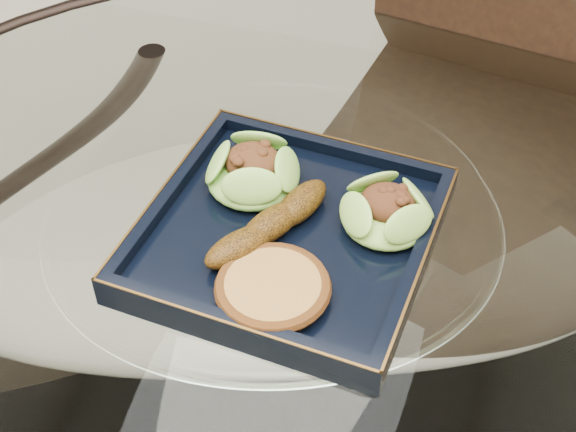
% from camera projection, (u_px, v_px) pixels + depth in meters
% --- Properties ---
extents(dining_table, '(1.13, 1.13, 0.77)m').
position_uv_depth(dining_table, '(275.00, 350.00, 0.90)').
color(dining_table, white).
rests_on(dining_table, ground).
extents(dining_chair, '(0.49, 0.49, 1.03)m').
position_uv_depth(dining_chair, '(477.00, 204.00, 1.10)').
color(dining_chair, black).
rests_on(dining_chair, ground).
extents(navy_plate, '(0.28, 0.28, 0.02)m').
position_uv_depth(navy_plate, '(288.00, 238.00, 0.78)').
color(navy_plate, black).
rests_on(navy_plate, dining_table).
extents(lettuce_wrap_left, '(0.11, 0.11, 0.03)m').
position_uv_depth(lettuce_wrap_left, '(253.00, 174.00, 0.81)').
color(lettuce_wrap_left, '#549F2E').
rests_on(lettuce_wrap_left, navy_plate).
extents(lettuce_wrap_right, '(0.11, 0.11, 0.03)m').
position_uv_depth(lettuce_wrap_right, '(386.00, 214.00, 0.77)').
color(lettuce_wrap_right, '#53922A').
rests_on(lettuce_wrap_right, navy_plate).
extents(roasted_plantain, '(0.09, 0.15, 0.03)m').
position_uv_depth(roasted_plantain, '(271.00, 224.00, 0.76)').
color(roasted_plantain, '#5A3709').
rests_on(roasted_plantain, navy_plate).
extents(crumb_patty, '(0.10, 0.10, 0.02)m').
position_uv_depth(crumb_patty, '(273.00, 289.00, 0.71)').
color(crumb_patty, '#A47C36').
rests_on(crumb_patty, navy_plate).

